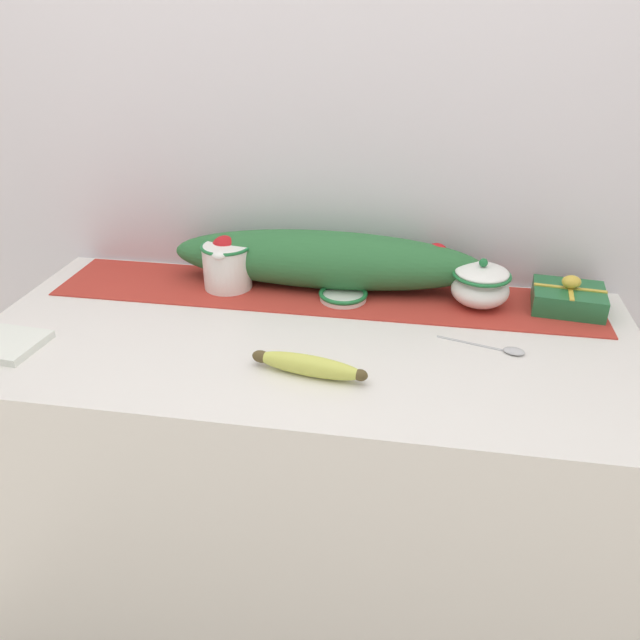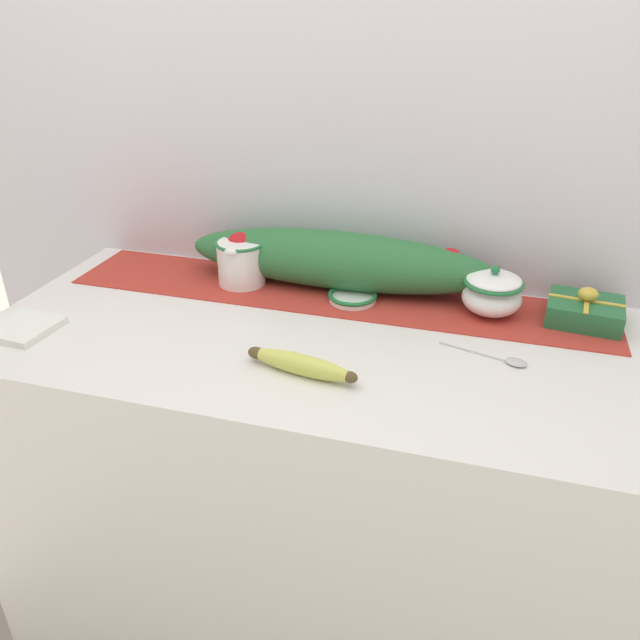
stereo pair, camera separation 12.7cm
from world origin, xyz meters
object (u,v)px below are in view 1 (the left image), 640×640
Objects in this scene: sugar_bowl at (481,285)px; gift_box at (568,298)px; banana at (309,365)px; cream_pitcher at (227,264)px; napkin_stack at (8,344)px; spoon at (509,350)px; small_dish at (343,295)px.

sugar_bowl reaches higher than gift_box.
banana is at bearing -145.00° from gift_box.
napkin_stack is at bearing -134.67° from cream_pitcher.
napkin_stack is at bearing -155.53° from spoon.
cream_pitcher is 1.24× the size of small_dish.
cream_pitcher is 0.29m from small_dish.
sugar_bowl reaches higher than small_dish.
small_dish is 0.41m from spoon.
sugar_bowl is 0.22m from spoon.
sugar_bowl is 1.03× the size of napkin_stack.
gift_box is at bearing 35.00° from banana.
banana reaches higher than spoon.
cream_pitcher reaches higher than banana.
cream_pitcher is 0.60m from sugar_bowl.
sugar_bowl is 1.02m from napkin_stack.
cream_pitcher is at bearing 45.33° from napkin_stack.
sugar_bowl is 0.49m from banana.
gift_box reaches higher than banana.
spoon is 1.38× the size of napkin_stack.
banana is 0.41m from spoon.
gift_box reaches higher than small_dish.
banana is at bearing -133.09° from sugar_bowl.
banana is 1.31× the size of spoon.
small_dish reaches higher than spoon.
napkin_stack is at bearing -179.63° from banana.
napkin_stack is at bearing -159.39° from sugar_bowl.
sugar_bowl is 1.15× the size of small_dish.
cream_pitcher is at bearing 179.91° from sugar_bowl.
small_dish is at bearing -175.65° from sugar_bowl.
small_dish is 0.68× the size of gift_box.
napkin_stack is (-0.36, -0.36, -0.05)m from cream_pitcher.
gift_box is (0.51, 0.04, 0.02)m from small_dish.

